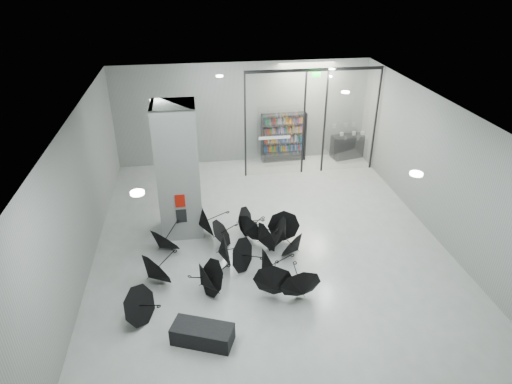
{
  "coord_description": "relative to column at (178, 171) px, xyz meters",
  "views": [
    {
      "loc": [
        -2.0,
        -9.82,
        7.51
      ],
      "look_at": [
        -0.3,
        1.5,
        1.4
      ],
      "focal_mm": 31.19,
      "sensor_mm": 36.0,
      "label": 1
    }
  ],
  "objects": [
    {
      "name": "umbrella_cluster",
      "position": [
        1.36,
        -2.1,
        -1.7
      ],
      "size": [
        5.46,
        4.51,
        1.31
      ],
      "color": "black",
      "rests_on": "ground"
    },
    {
      "name": "column",
      "position": [
        0.0,
        0.0,
        0.0
      ],
      "size": [
        1.2,
        1.2,
        4.0
      ],
      "primitive_type": "cube",
      "color": "slate",
      "rests_on": "ground"
    },
    {
      "name": "bookshelf",
      "position": [
        4.11,
        4.75,
        -1.01
      ],
      "size": [
        1.82,
        0.45,
        1.98
      ],
      "primitive_type": null,
      "rotation": [
        0.0,
        0.0,
        0.05
      ],
      "color": "black",
      "rests_on": "ground"
    },
    {
      "name": "glass_partition",
      "position": [
        4.89,
        3.5,
        0.18
      ],
      "size": [
        5.06,
        0.08,
        4.0
      ],
      "color": "silver",
      "rests_on": "ground"
    },
    {
      "name": "shop_counter",
      "position": [
        6.97,
        4.7,
        -1.53
      ],
      "size": [
        1.67,
        0.96,
        0.94
      ],
      "primitive_type": "cube",
      "rotation": [
        0.0,
        0.0,
        0.22
      ],
      "color": "black",
      "rests_on": "ground"
    },
    {
      "name": "room",
      "position": [
        2.5,
        -2.0,
        0.84
      ],
      "size": [
        14.0,
        14.02,
        4.01
      ],
      "color": "gray",
      "rests_on": "ground"
    },
    {
      "name": "fire_cabinet",
      "position": [
        0.0,
        -0.62,
        -0.65
      ],
      "size": [
        0.28,
        0.04,
        0.38
      ],
      "primitive_type": "cube",
      "color": "#A50A07",
      "rests_on": "column"
    },
    {
      "name": "exit_sign",
      "position": [
        4.9,
        3.3,
        1.82
      ],
      "size": [
        0.3,
        0.06,
        0.15
      ],
      "primitive_type": "cube",
      "color": "#0CE533",
      "rests_on": "room"
    },
    {
      "name": "info_panel",
      "position": [
        0.0,
        -0.62,
        -1.15
      ],
      "size": [
        0.3,
        0.03,
        0.42
      ],
      "primitive_type": "cube",
      "color": "black",
      "rests_on": "column"
    },
    {
      "name": "bench",
      "position": [
        0.4,
        -4.65,
        -1.79
      ],
      "size": [
        1.44,
        1.02,
        0.43
      ],
      "primitive_type": "cube",
      "rotation": [
        0.0,
        0.0,
        -0.38
      ],
      "color": "black",
      "rests_on": "ground"
    }
  ]
}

